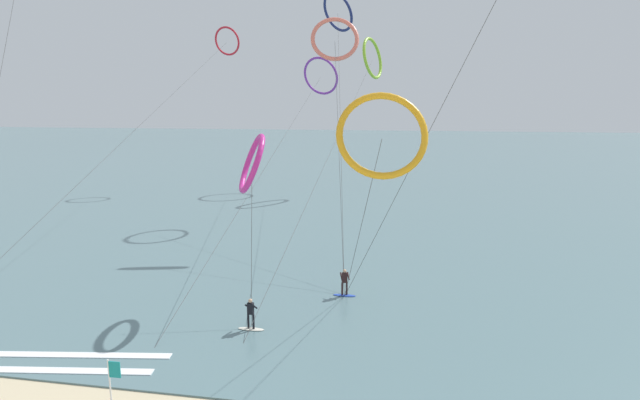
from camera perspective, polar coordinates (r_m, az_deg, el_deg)
name	(u,v)px	position (r m, az deg, el deg)	size (l,w,h in m)	color
sea_water	(382,154)	(117.88, 7.06, 5.27)	(400.00, 200.00, 0.08)	slate
surfer_ivory	(251,316)	(26.88, -7.90, -12.98)	(1.40, 0.59, 1.70)	silver
surfer_cobalt	(345,284)	(30.97, 2.81, -9.57)	(1.40, 0.65, 1.70)	#2647B7
kite_magenta	(252,164)	(28.84, -7.78, 4.14)	(2.93, 5.96, 10.05)	#CC288E
kite_coral	(335,39)	(44.26, 1.71, 17.86)	(5.00, 16.13, 18.94)	#EA7260
kite_amber	(382,135)	(23.23, 7.09, 7.35)	(4.63, 7.04, 12.26)	orange
kite_crimson	(227,41)	(72.67, -10.60, 17.35)	(4.09, 50.13, 21.93)	red
kite_lime	(372,58)	(67.77, 6.01, 15.77)	(4.53, 48.63, 20.11)	#8CC62D
kite_violet	(321,76)	(70.27, 0.07, 13.94)	(5.77, 50.87, 17.85)	purple
kite_navy	(338,12)	(55.70, 2.05, 20.61)	(6.36, 27.99, 23.00)	navy
beach_flag	(113,387)	(19.90, -22.58, -19.09)	(0.47, 0.06, 3.03)	silver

